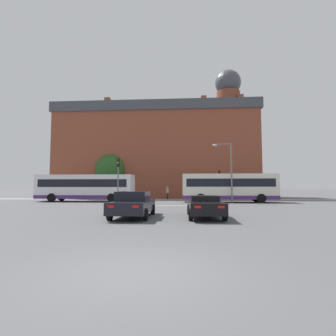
% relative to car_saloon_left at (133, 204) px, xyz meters
% --- Properties ---
extents(ground_plane, '(400.00, 400.00, 0.00)m').
position_rel_car_saloon_left_xyz_m(ground_plane, '(2.00, -9.61, -0.76)').
color(ground_plane, '#545456').
extents(stop_line_strip, '(8.90, 0.30, 0.01)m').
position_rel_car_saloon_left_xyz_m(stop_line_strip, '(2.00, 9.33, -0.75)').
color(stop_line_strip, silver).
rests_on(stop_line_strip, ground_plane).
extents(far_pavement, '(69.89, 2.50, 0.01)m').
position_rel_car_saloon_left_xyz_m(far_pavement, '(2.00, 21.65, -0.75)').
color(far_pavement, '#A09B91').
rests_on(far_pavement, ground_plane).
extents(brick_civic_building, '(33.09, 11.30, 21.91)m').
position_rel_car_saloon_left_xyz_m(brick_civic_building, '(-1.68, 29.66, 7.16)').
color(brick_civic_building, brown).
rests_on(brick_civic_building, ground_plane).
extents(car_saloon_left, '(2.09, 4.92, 1.48)m').
position_rel_car_saloon_left_xyz_m(car_saloon_left, '(0.00, 0.00, 0.00)').
color(car_saloon_left, black).
rests_on(car_saloon_left, ground_plane).
extents(car_roadster_right, '(2.02, 4.96, 1.24)m').
position_rel_car_saloon_left_xyz_m(car_roadster_right, '(4.12, 0.23, -0.10)').
color(car_roadster_right, black).
rests_on(car_roadster_right, ground_plane).
extents(bus_crossing_lead, '(10.58, 2.66, 3.22)m').
position_rel_car_saloon_left_xyz_m(bus_crossing_lead, '(7.92, 15.43, 0.97)').
color(bus_crossing_lead, silver).
rests_on(bus_crossing_lead, ground_plane).
extents(bus_crossing_trailing, '(11.51, 2.74, 3.18)m').
position_rel_car_saloon_left_xyz_m(bus_crossing_trailing, '(-9.05, 15.80, 0.95)').
color(bus_crossing_trailing, silver).
rests_on(bus_crossing_trailing, ground_plane).
extents(traffic_light_far_right, '(0.26, 0.31, 3.99)m').
position_rel_car_saloon_left_xyz_m(traffic_light_far_right, '(7.51, 20.59, 1.94)').
color(traffic_light_far_right, slate).
rests_on(traffic_light_far_right, ground_plane).
extents(traffic_light_near_left, '(0.26, 0.31, 4.50)m').
position_rel_car_saloon_left_xyz_m(traffic_light_near_left, '(-3.60, 10.12, 2.25)').
color(traffic_light_near_left, slate).
rests_on(traffic_light_near_left, ground_plane).
extents(street_lamp_junction, '(2.10, 0.36, 6.57)m').
position_rel_car_saloon_left_xyz_m(street_lamp_junction, '(7.59, 13.74, 3.30)').
color(street_lamp_junction, slate).
rests_on(street_lamp_junction, ground_plane).
extents(pedestrian_waiting, '(0.38, 0.46, 1.82)m').
position_rel_car_saloon_left_xyz_m(pedestrian_waiting, '(0.37, 22.32, 0.32)').
color(pedestrian_waiting, black).
rests_on(pedestrian_waiting, ground_plane).
extents(pedestrian_walking_east, '(0.46, 0.39, 1.71)m').
position_rel_car_saloon_left_xyz_m(pedestrian_walking_east, '(11.86, 21.09, 0.24)').
color(pedestrian_walking_east, brown).
rests_on(pedestrian_walking_east, ground_plane).
extents(tree_by_building, '(4.75, 4.75, 6.83)m').
position_rel_car_saloon_left_xyz_m(tree_by_building, '(-8.63, 24.75, 3.57)').
color(tree_by_building, '#4C3823').
rests_on(tree_by_building, ground_plane).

